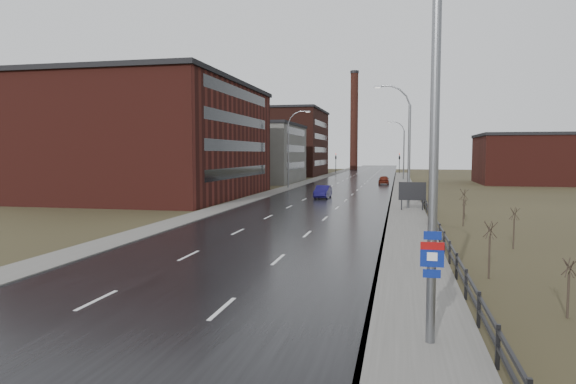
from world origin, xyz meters
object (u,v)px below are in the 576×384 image
at_px(billboard, 412,192).
at_px(car_far, 384,180).
at_px(streetlight_main, 422,119).
at_px(car_near, 323,192).

bearing_deg(billboard, car_far, 95.13).
relative_size(streetlight_main, billboard, 4.57).
height_order(billboard, car_far, billboard).
distance_m(billboard, car_far, 40.29).
relative_size(billboard, car_far, 0.61).
bearing_deg(streetlight_main, car_near, 101.51).
distance_m(streetlight_main, car_far, 72.84).
distance_m(car_near, car_far, 28.85).
distance_m(streetlight_main, car_near, 45.61).
relative_size(billboard, car_near, 0.61).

